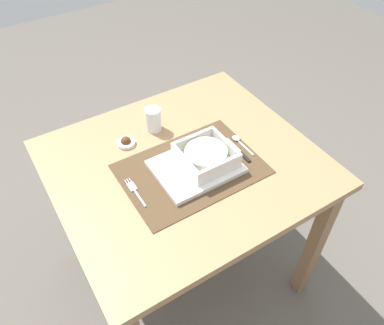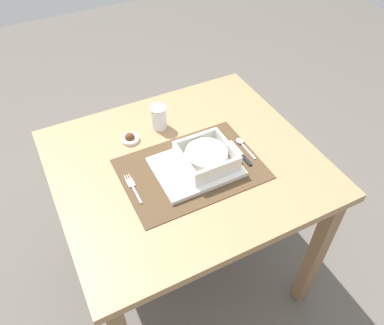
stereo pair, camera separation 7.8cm
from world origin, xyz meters
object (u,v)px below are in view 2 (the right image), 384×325
at_px(spoon, 242,143).
at_px(bread_knife, 233,154).
at_px(dining_table, 186,182).
at_px(fork, 132,186).
at_px(butter_knife, 241,154).
at_px(condiment_saucer, 130,138).
at_px(porridge_bowl, 206,157).
at_px(drinking_glass, 159,119).

distance_m(spoon, bread_knife, 0.06).
bearing_deg(spoon, dining_table, 172.40).
xyz_separation_m(fork, butter_knife, (0.38, -0.03, 0.00)).
xyz_separation_m(spoon, condiment_saucer, (-0.34, 0.20, 0.00)).
bearing_deg(butter_knife, porridge_bowl, 171.97).
bearing_deg(bread_knife, spoon, 24.64).
distance_m(butter_knife, drinking_glass, 0.33).
distance_m(butter_knife, condiment_saucer, 0.40).
distance_m(porridge_bowl, condiment_saucer, 0.30).
bearing_deg(dining_table, condiment_saucer, 125.61).
height_order(porridge_bowl, fork, porridge_bowl).
bearing_deg(spoon, butter_knife, -125.55).
distance_m(porridge_bowl, bread_knife, 0.11).
bearing_deg(porridge_bowl, spoon, 12.30).
bearing_deg(porridge_bowl, butter_knife, -5.07).
xyz_separation_m(dining_table, porridge_bowl, (0.05, -0.05, 0.15)).
height_order(porridge_bowl, butter_knife, porridge_bowl).
bearing_deg(drinking_glass, bread_knife, -56.94).
bearing_deg(spoon, bread_knife, -153.50).
bearing_deg(bread_knife, condiment_saucer, 136.60).
distance_m(butter_knife, bread_knife, 0.03).
xyz_separation_m(bread_knife, condiment_saucer, (-0.29, 0.23, 0.00)).
bearing_deg(porridge_bowl, dining_table, 133.73).
height_order(butter_knife, bread_knife, same).
height_order(fork, condiment_saucer, condiment_saucer).
bearing_deg(drinking_glass, spoon, -45.39).
xyz_separation_m(spoon, bread_knife, (-0.05, -0.03, -0.00)).
bearing_deg(condiment_saucer, butter_knife, -38.29).
xyz_separation_m(butter_knife, bread_knife, (-0.02, 0.02, 0.00)).
xyz_separation_m(dining_table, bread_knife, (0.16, -0.05, 0.11)).
xyz_separation_m(dining_table, spoon, (0.21, -0.02, 0.11)).
bearing_deg(spoon, condiment_saucer, 146.87).
height_order(dining_table, condiment_saucer, condiment_saucer).
height_order(fork, butter_knife, butter_knife).
bearing_deg(dining_table, bread_knife, -17.02).
bearing_deg(dining_table, drinking_glass, 91.94).
distance_m(dining_table, fork, 0.23).
bearing_deg(drinking_glass, porridge_bowl, -77.42).
bearing_deg(butter_knife, dining_table, 157.54).
height_order(fork, drinking_glass, drinking_glass).
relative_size(bread_knife, drinking_glass, 1.43).
bearing_deg(fork, dining_table, 8.81).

